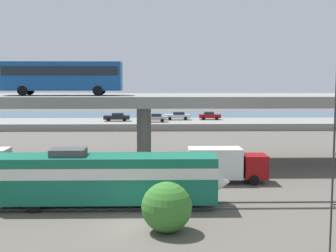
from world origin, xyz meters
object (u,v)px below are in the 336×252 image
parked_car_3 (210,116)px  parked_car_1 (155,118)px  transit_bus_on_overpass (62,75)px  service_truck_west (225,164)px  train_locomotive (117,176)px  parked_car_2 (178,116)px  parked_car_0 (117,117)px

parked_car_3 → parked_car_1: bearing=-157.2°
transit_bus_on_overpass → service_truck_west: transit_bus_on_overpass is taller
transit_bus_on_overpass → parked_car_1: (9.20, 33.80, -7.38)m
train_locomotive → parked_car_2: (6.48, 52.69, -0.20)m
service_truck_west → parked_car_2: 45.48m
transit_bus_on_overpass → parked_car_0: (2.16, 35.67, -7.38)m
transit_bus_on_overpass → parked_car_3: (19.40, 38.08, -7.38)m
parked_car_1 → parked_car_3: 11.06m
train_locomotive → parked_car_3: bearing=76.7°
train_locomotive → parked_car_1: size_ratio=4.07×
train_locomotive → transit_bus_on_overpass: (-6.88, 14.99, 7.18)m
parked_car_2 → parked_car_1: bearing=43.2°
transit_bus_on_overpass → service_truck_west: (15.54, -7.72, -7.73)m
train_locomotive → parked_car_1: (2.33, 48.79, -0.20)m
transit_bus_on_overpass → parked_car_0: transit_bus_on_overpass is taller
parked_car_2 → parked_car_3: (6.05, 0.37, -0.00)m
train_locomotive → parked_car_2: 53.09m
transit_bus_on_overpass → service_truck_west: size_ratio=1.76×
train_locomotive → parked_car_1: 48.84m
parked_car_2 → parked_car_3: bearing=-176.5°
transit_bus_on_overpass → parked_car_0: 36.49m
parked_car_2 → parked_car_0: bearing=10.3°
parked_car_0 → parked_car_2: same height
parked_car_0 → parked_car_1: size_ratio=1.16×
service_truck_west → parked_car_0: service_truck_west is taller
parked_car_1 → transit_bus_on_overpass: bearing=74.8°
service_truck_west → parked_car_2: size_ratio=1.45×
service_truck_west → parked_car_2: bearing=92.8°
parked_car_0 → parked_car_1: 7.29m
train_locomotive → parked_car_0: bearing=95.3°
transit_bus_on_overpass → parked_car_3: size_ratio=2.97×
train_locomotive → parked_car_0: train_locomotive is taller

